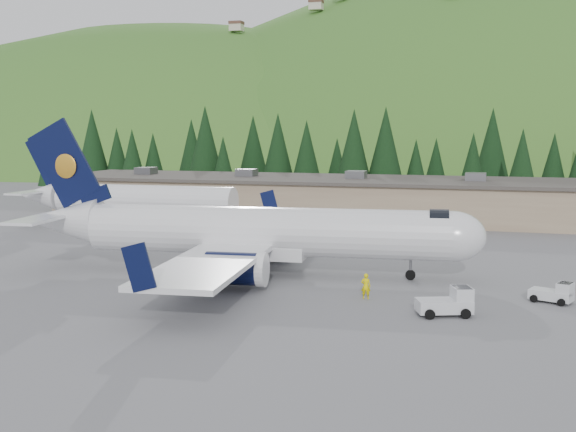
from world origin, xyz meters
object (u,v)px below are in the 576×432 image
(airliner, at_px, (254,233))
(terminal_building, at_px, (318,197))
(baggage_tug_a, at_px, (449,303))
(baggage_tug_b, at_px, (555,293))
(ramp_worker, at_px, (366,286))
(second_airliner, at_px, (123,199))

(airliner, distance_m, terminal_building, 38.31)
(baggage_tug_a, distance_m, terminal_building, 50.94)
(baggage_tug_a, height_order, baggage_tug_b, baggage_tug_a)
(terminal_building, height_order, ramp_worker, terminal_building)
(second_airliner, xyz_separation_m, baggage_tug_a, (39.69, -30.91, -2.52))
(baggage_tug_a, bearing_deg, terminal_building, 93.07)
(airliner, bearing_deg, terminal_building, 90.69)
(second_airliner, bearing_deg, baggage_tug_a, -37.91)
(airliner, xyz_separation_m, baggage_tug_a, (15.86, -8.81, -2.52))
(baggage_tug_a, bearing_deg, airliner, 131.15)
(ramp_worker, bearing_deg, baggage_tug_b, -170.67)
(baggage_tug_b, distance_m, ramp_worker, 12.63)
(baggage_tug_a, height_order, terminal_building, terminal_building)
(second_airliner, relative_size, ramp_worker, 15.37)
(airliner, relative_size, baggage_tug_b, 12.46)
(airliner, height_order, ramp_worker, airliner)
(terminal_building, bearing_deg, airliner, -84.13)
(baggage_tug_a, bearing_deg, ramp_worker, 133.88)
(airliner, distance_m, second_airliner, 32.50)
(baggage_tug_b, bearing_deg, second_airliner, 172.05)
(second_airliner, distance_m, baggage_tug_a, 50.37)
(baggage_tug_b, bearing_deg, airliner, -167.93)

